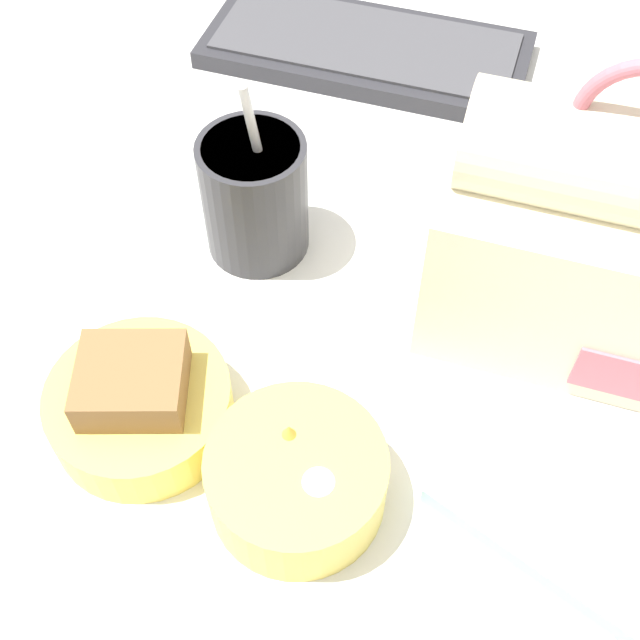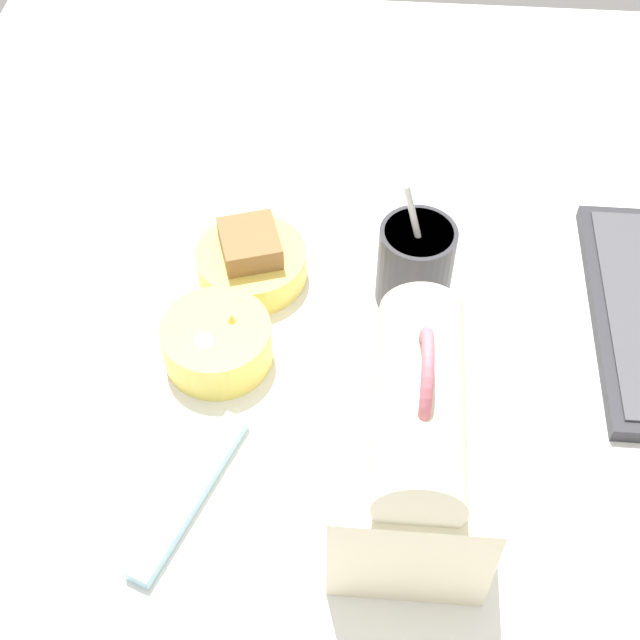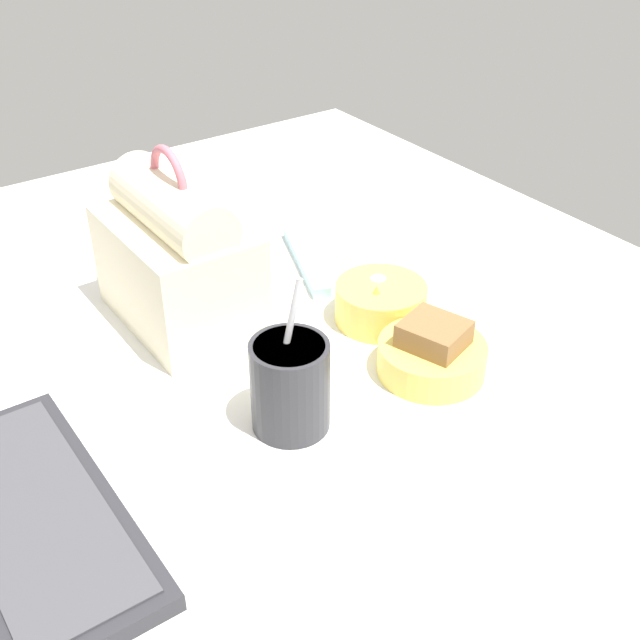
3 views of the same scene
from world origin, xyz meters
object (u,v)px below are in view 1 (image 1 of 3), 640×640
(keyboard, at_px, (366,49))
(bento_bowl_sandwich, at_px, (139,403))
(lunch_bag, at_px, (595,239))
(soup_cup, at_px, (255,195))
(bento_bowl_snacks, at_px, (297,477))
(chopstick_case, at_px, (559,571))

(keyboard, bearing_deg, bento_bowl_sandwich, -94.11)
(lunch_bag, relative_size, soup_cup, 1.35)
(bento_bowl_snacks, bearing_deg, soup_cup, 116.76)
(bento_bowl_snacks, bearing_deg, bento_bowl_sandwich, 170.40)
(chopstick_case, bearing_deg, lunch_bag, 96.12)
(bento_bowl_sandwich, distance_m, bento_bowl_snacks, 0.12)
(bento_bowl_snacks, xyz_separation_m, chopstick_case, (0.17, -0.00, -0.02))
(soup_cup, bearing_deg, chopstick_case, -36.98)
(chopstick_case, bearing_deg, keyboard, 118.47)
(keyboard, relative_size, lunch_bag, 1.39)
(chopstick_case, bearing_deg, bento_bowl_sandwich, 175.63)
(lunch_bag, relative_size, chopstick_case, 1.25)
(keyboard, distance_m, lunch_bag, 0.37)
(soup_cup, distance_m, chopstick_case, 0.34)
(lunch_bag, bearing_deg, keyboard, 131.02)
(bento_bowl_sandwich, xyz_separation_m, bento_bowl_snacks, (0.12, -0.02, 0.00))
(keyboard, bearing_deg, soup_cup, -93.34)
(soup_cup, height_order, chopstick_case, soup_cup)
(bento_bowl_sandwich, bearing_deg, soup_cup, 84.77)
(keyboard, distance_m, bento_bowl_sandwich, 0.45)
(bento_bowl_sandwich, height_order, chopstick_case, bento_bowl_sandwich)
(keyboard, distance_m, soup_cup, 0.27)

